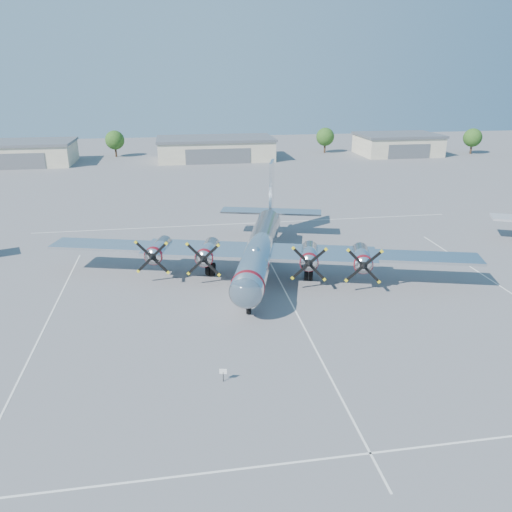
{
  "coord_description": "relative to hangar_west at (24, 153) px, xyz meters",
  "views": [
    {
      "loc": [
        -10.15,
        -43.56,
        20.57
      ],
      "look_at": [
        -2.63,
        2.8,
        3.2
      ],
      "focal_mm": 35.0,
      "sensor_mm": 36.0,
      "label": 1
    }
  ],
  "objects": [
    {
      "name": "ground",
      "position": [
        45.0,
        -81.96,
        -2.71
      ],
      "size": [
        260.0,
        260.0,
        0.0
      ],
      "primitive_type": "plane",
      "color": "#58585A",
      "rests_on": "ground"
    },
    {
      "name": "parking_lines",
      "position": [
        45.0,
        -83.71,
        -2.71
      ],
      "size": [
        60.0,
        50.08,
        0.01
      ],
      "color": "silver",
      "rests_on": "ground"
    },
    {
      "name": "hangar_west",
      "position": [
        0.0,
        0.0,
        0.0
      ],
      "size": [
        22.6,
        14.6,
        5.4
      ],
      "color": "#B5A88F",
      "rests_on": "ground"
    },
    {
      "name": "hangar_center",
      "position": [
        45.0,
        -0.0,
        -0.0
      ],
      "size": [
        28.6,
        14.6,
        5.4
      ],
      "color": "#B5A88F",
      "rests_on": "ground"
    },
    {
      "name": "hangar_east",
      "position": [
        93.0,
        0.0,
        0.0
      ],
      "size": [
        20.6,
        14.6,
        5.4
      ],
      "color": "#B5A88F",
      "rests_on": "ground"
    },
    {
      "name": "tree_west",
      "position": [
        20.0,
        8.04,
        1.51
      ],
      "size": [
        4.8,
        4.8,
        6.64
      ],
      "color": "#382619",
      "rests_on": "ground"
    },
    {
      "name": "tree_east",
      "position": [
        75.0,
        6.04,
        1.51
      ],
      "size": [
        4.8,
        4.8,
        6.64
      ],
      "color": "#382619",
      "rests_on": "ground"
    },
    {
      "name": "tree_far_east",
      "position": [
        113.0,
        -1.96,
        1.51
      ],
      "size": [
        4.8,
        4.8,
        6.64
      ],
      "color": "#382619",
      "rests_on": "ground"
    },
    {
      "name": "main_bomber_b29",
      "position": [
        43.55,
        -75.3,
        -2.71
      ],
      "size": [
        51.16,
        41.44,
        9.85
      ],
      "primitive_type": null,
      "rotation": [
        0.0,
        0.0,
        -0.28
      ],
      "color": "silver",
      "rests_on": "ground"
    },
    {
      "name": "info_placard",
      "position": [
        37.37,
        -95.54,
        -2.0
      ],
      "size": [
        0.53,
        0.16,
        1.01
      ],
      "rotation": [
        0.0,
        0.0,
        -0.22
      ],
      "color": "black",
      "rests_on": "ground"
    }
  ]
}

